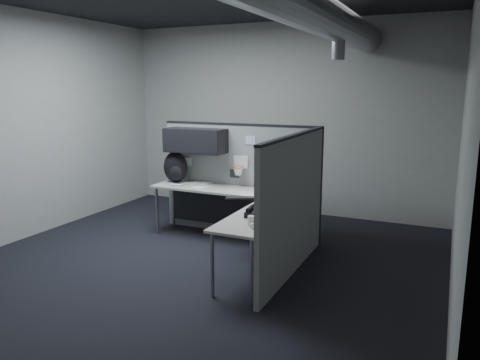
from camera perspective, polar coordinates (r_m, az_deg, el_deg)
The scene contains 12 objects.
room at distance 5.25m, azimuth 0.42°, elevation 10.77°, with size 5.62×5.62×3.22m.
partition_back at distance 6.80m, azimuth -1.56°, elevation 1.60°, with size 2.44×0.42×1.63m.
partition_right at distance 5.41m, azimuth 6.59°, elevation -2.94°, with size 0.07×2.23×1.63m.
desk at distance 6.24m, azimuth -0.40°, elevation -2.88°, with size 2.31×2.11×0.73m.
monitor at distance 6.16m, azimuth 4.81°, elevation 0.51°, with size 0.60×0.60×0.51m.
keyboard at distance 5.93m, azimuth 0.35°, elevation -2.29°, with size 0.46×0.33×0.04m.
mouse at distance 5.65m, azimuth 3.70°, elevation -3.06°, with size 0.26×0.26×0.04m.
phone at distance 5.20m, azimuth 1.93°, elevation -4.02°, with size 0.24×0.26×0.11m.
bottles at distance 4.77m, azimuth 2.12°, elevation -5.55°, with size 0.12×0.16×0.07m.
cup at distance 4.86m, azimuth 1.39°, elevation -4.99°, with size 0.08×0.08×0.10m, color beige.
papers at distance 6.97m, azimuth -6.22°, elevation -0.37°, with size 0.74×0.51×0.02m.
backpack at distance 7.03m, azimuth -7.86°, elevation 1.50°, with size 0.44×0.39×0.47m.
Camera 1 is at (2.71, -4.78, 2.15)m, focal length 35.00 mm.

